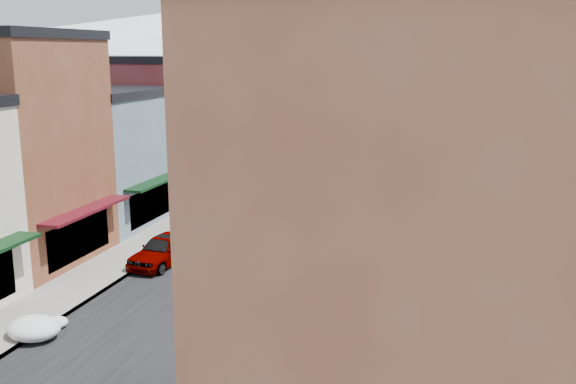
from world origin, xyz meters
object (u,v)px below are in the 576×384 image
Objects in this scene: streetlamp_near at (365,180)px; car_dark_hatch at (203,224)px; car_silver_sedan at (164,249)px; car_green_sedan at (263,326)px; trash_can at (333,266)px; fire_hydrant at (302,375)px.

car_dark_hatch is at bearing -150.78° from streetlamp_near.
car_dark_hatch is (0.01, 5.25, 0.01)m from car_silver_sedan.
car_silver_sedan is at bearing -49.05° from car_green_sedan.
trash_can is (9.29, -4.77, -0.24)m from car_dark_hatch.
car_silver_sedan is at bearing -95.39° from car_dark_hatch.
fire_hydrant is (2.42, -3.03, -0.17)m from car_green_sedan.
car_dark_hatch reaches higher than car_silver_sedan.
car_green_sedan is (8.15, -12.95, -0.18)m from car_dark_hatch.
car_silver_sedan is 15.07m from fire_hydrant.
streetlamp_near reaches higher than car_dark_hatch.
car_silver_sedan is 6.59× the size of fire_hydrant.
streetlamp_near reaches higher than car_silver_sedan.
trash_can is at bearing 10.87° from car_silver_sedan.
streetlamp_near is (1.14, 18.14, 2.52)m from car_green_sedan.
fire_hydrant is 0.16× the size of streetlamp_near.
car_silver_sedan is at bearing -177.05° from trash_can.
car_silver_sedan is at bearing 134.62° from fire_hydrant.
fire_hydrant is 0.84× the size of trash_can.
car_dark_hatch reaches higher than car_green_sedan.
car_dark_hatch is 6.88× the size of fire_hydrant.
car_green_sedan is 4.51× the size of trash_can.
fire_hydrant is at bearing -83.47° from trash_can.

